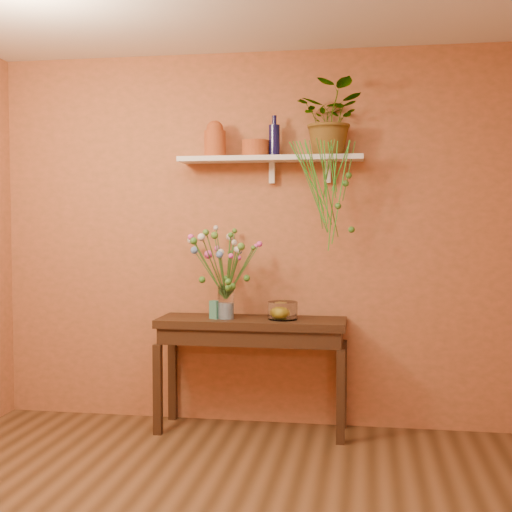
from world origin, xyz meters
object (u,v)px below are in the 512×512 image
Objects in this scene: sideboard at (252,335)px; blue_bottle at (274,140)px; spider_plant at (332,119)px; bouquet at (221,255)px; terracotta_jug at (215,140)px; glass_vase at (226,304)px; glass_bowl at (283,311)px.

sideboard is 4.59× the size of blue_bottle.
bouquet is (-0.75, -0.15, -0.94)m from spider_plant.
sideboard is 5.16× the size of terracotta_jug.
spider_plant is 0.89× the size of bouquet.
sideboard is 1.41m from terracotta_jug.
blue_bottle is at bearing 39.42° from sideboard.
spider_plant is (0.82, 0.03, 0.13)m from terracotta_jug.
spider_plant is 2.13× the size of glass_vase.
glass_vase is (-0.18, -0.04, 0.22)m from sideboard.
glass_vase is at bearing 11.28° from bouquet.
glass_vase is 0.42× the size of bouquet.
spider_plant reaches higher than glass_vase.
sideboard is 2.62× the size of spider_plant.
sideboard is 6.40× the size of glass_bowl.
sideboard is at bearing -15.09° from terracotta_jug.
terracotta_jug reaches higher than glass_bowl.
sideboard is 0.28m from glass_bowl.
blue_bottle is at bearing 26.08° from glass_vase.
glass_vase reaches higher than sideboard.
glass_vase is (-0.72, -0.14, -1.29)m from spider_plant.
terracotta_jug is 0.42m from blue_bottle.
bouquet is 0.58m from glass_bowl.
spider_plant is at bearing 11.08° from bouquet.
terracotta_jug is at bearing 120.17° from bouquet.
terracotta_jug is 0.45× the size of bouquet.
spider_plant is 1.49m from glass_vase.
terracotta_jug is (-0.28, 0.07, 1.38)m from sideboard.
blue_bottle is (0.42, 0.04, -0.01)m from terracotta_jug.
glass_bowl is (-0.33, -0.12, -1.33)m from spider_plant.
blue_bottle is 0.43m from spider_plant.
glass_vase is at bearing -167.50° from sideboard.
glass_vase is at bearing -48.48° from terracotta_jug.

